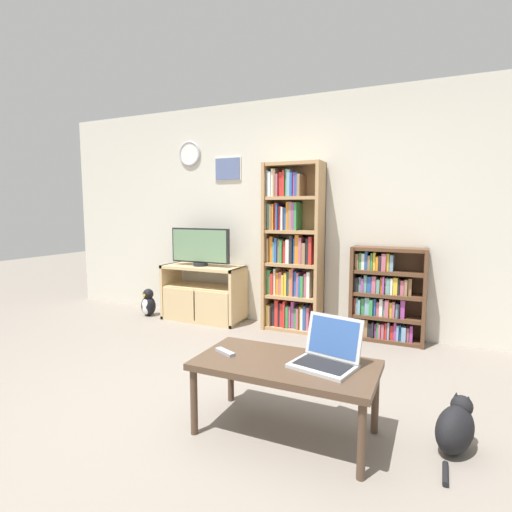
{
  "coord_description": "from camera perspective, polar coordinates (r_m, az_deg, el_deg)",
  "views": [
    {
      "loc": [
        1.45,
        -2.04,
        1.35
      ],
      "look_at": [
        -0.06,
        1.27,
        0.93
      ],
      "focal_mm": 28.0,
      "sensor_mm": 36.0,
      "label": 1
    }
  ],
  "objects": [
    {
      "name": "remote_near_laptop",
      "position": [
        2.59,
        -4.43,
        -13.52
      ],
      "size": [
        0.16,
        0.11,
        0.02
      ],
      "rotation": [
        0.0,
        0.0,
        1.13
      ],
      "color": "#99999E",
      "rests_on": "coffee_table"
    },
    {
      "name": "bookshelf_short",
      "position": [
        4.33,
        17.88,
        -5.51
      ],
      "size": [
        0.74,
        0.25,
        0.97
      ],
      "color": "brown",
      "rests_on": "ground_plane"
    },
    {
      "name": "cat",
      "position": [
        2.67,
        26.66,
        -21.03
      ],
      "size": [
        0.28,
        0.52,
        0.31
      ],
      "rotation": [
        0.0,
        0.0,
        -0.39
      ],
      "color": "black",
      "rests_on": "ground_plane"
    },
    {
      "name": "tv_stand",
      "position": [
        4.94,
        -7.6,
        -5.27
      ],
      "size": [
        1.0,
        0.43,
        0.67
      ],
      "color": "tan",
      "rests_on": "ground_plane"
    },
    {
      "name": "television",
      "position": [
        4.86,
        -7.97,
        1.32
      ],
      "size": [
        0.78,
        0.18,
        0.46
      ],
      "color": "black",
      "rests_on": "tv_stand"
    },
    {
      "name": "ground_plane",
      "position": [
        2.84,
        -10.27,
        -21.86
      ],
      "size": [
        18.0,
        18.0,
        0.0
      ],
      "primitive_type": "plane",
      "color": "gray"
    },
    {
      "name": "coffee_table",
      "position": [
        2.48,
        4.19,
        -15.86
      ],
      "size": [
        1.07,
        0.55,
        0.45
      ],
      "color": "#4C3828",
      "rests_on": "ground_plane"
    },
    {
      "name": "bookshelf_tall",
      "position": [
        4.47,
        5.07,
        0.65
      ],
      "size": [
        0.64,
        0.31,
        1.86
      ],
      "color": "tan",
      "rests_on": "ground_plane"
    },
    {
      "name": "penguin_figurine",
      "position": [
        5.31,
        -15.16,
        -6.57
      ],
      "size": [
        0.19,
        0.17,
        0.35
      ],
      "color": "black",
      "rests_on": "ground_plane"
    },
    {
      "name": "wall_back",
      "position": [
        4.61,
        6.17,
        6.03
      ],
      "size": [
        6.7,
        0.09,
        2.6
      ],
      "color": "beige",
      "rests_on": "ground_plane"
    },
    {
      "name": "laptop",
      "position": [
        2.43,
        10.17,
        -13.58
      ],
      "size": [
        0.41,
        0.37,
        0.27
      ],
      "rotation": [
        0.0,
        0.0,
        -0.23
      ],
      "color": "#B7BABC",
      "rests_on": "coffee_table"
    }
  ]
}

